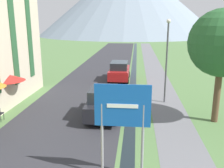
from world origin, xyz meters
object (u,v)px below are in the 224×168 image
object	(u,v)px
streetlamp	(167,55)
tree_by_path	(223,43)
parked_car_near	(104,102)
parked_car_far	(119,71)
cafe_umbrella_rear_red	(9,78)
road_sign	(122,115)

from	to	relation	value
streetlamp	tree_by_path	bearing A→B (deg)	-52.66
parked_car_near	tree_by_path	distance (m)	7.30
streetlamp	tree_by_path	size ratio (longest dim) A/B	0.91
tree_by_path	parked_car_near	bearing A→B (deg)	179.32
parked_car_far	cafe_umbrella_rear_red	distance (m)	10.80
parked_car_far	streetlamp	xyz separation A→B (m)	(3.65, -6.35, 2.44)
cafe_umbrella_rear_red	parked_car_near	bearing A→B (deg)	-9.15
streetlamp	tree_by_path	world-z (taller)	tree_by_path
parked_car_near	tree_by_path	size ratio (longest dim) A/B	0.63
parked_car_near	parked_car_far	size ratio (longest dim) A/B	0.93
cafe_umbrella_rear_red	streetlamp	distance (m)	10.52
tree_by_path	road_sign	bearing A→B (deg)	-131.23
parked_car_near	cafe_umbrella_rear_red	distance (m)	6.47
road_sign	cafe_umbrella_rear_red	distance (m)	10.27
parked_car_near	streetlamp	xyz separation A→B (m)	(3.91, 3.18, 2.44)
road_sign	streetlamp	bearing A→B (deg)	74.41
road_sign	parked_car_near	bearing A→B (deg)	103.84
streetlamp	parked_car_far	bearing A→B (deg)	119.93
road_sign	parked_car_near	distance (m)	6.11
road_sign	cafe_umbrella_rear_red	world-z (taller)	road_sign
road_sign	tree_by_path	bearing A→B (deg)	48.77
parked_car_far	cafe_umbrella_rear_red	world-z (taller)	cafe_umbrella_rear_red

